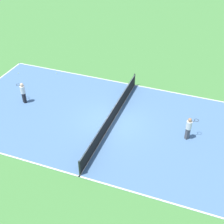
{
  "coord_description": "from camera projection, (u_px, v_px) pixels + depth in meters",
  "views": [
    {
      "loc": [
        15.95,
        5.96,
        13.36
      ],
      "look_at": [
        0.0,
        0.0,
        0.9
      ],
      "focal_mm": 50.0,
      "sensor_mm": 36.0,
      "label": 1
    }
  ],
  "objects": [
    {
      "name": "ground_plane",
      "position": [
        112.0,
        122.0,
        21.63
      ],
      "size": [
        80.0,
        80.0,
        0.0
      ],
      "primitive_type": "plane",
      "color": "#47843D"
    },
    {
      "name": "court_surface",
      "position": [
        112.0,
        122.0,
        21.62
      ],
      "size": [
        10.68,
        22.26,
        0.02
      ],
      "color": "#4C729E",
      "rests_on": "ground_plane"
    },
    {
      "name": "player_far_white",
      "position": [
        189.0,
        127.0,
        19.7
      ],
      "size": [
        0.94,
        0.84,
        1.63
      ],
      "rotation": [
        0.0,
        0.0,
        2.47
      ],
      "color": "#4C4C51",
      "rests_on": "court_surface"
    },
    {
      "name": "tennis_net",
      "position": [
        112.0,
        116.0,
        21.29
      ],
      "size": [
        10.48,
        0.1,
        1.09
      ],
      "color": "black",
      "rests_on": "court_surface"
    },
    {
      "name": "player_near_white",
      "position": [
        23.0,
        92.0,
        23.03
      ],
      "size": [
        0.7,
        0.98,
        1.67
      ],
      "rotation": [
        0.0,
        0.0,
        4.26
      ],
      "color": "black",
      "rests_on": "court_surface"
    },
    {
      "name": "tennis_ball_far_baseline",
      "position": [
        18.0,
        73.0,
        27.15
      ],
      "size": [
        0.07,
        0.07,
        0.07
      ],
      "primitive_type": "sphere",
      "color": "#CCE033",
      "rests_on": "court_surface"
    },
    {
      "name": "tennis_ball_near_net",
      "position": [
        56.0,
        73.0,
        27.18
      ],
      "size": [
        0.07,
        0.07,
        0.07
      ],
      "primitive_type": "sphere",
      "color": "#CCE033",
      "rests_on": "court_surface"
    }
  ]
}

